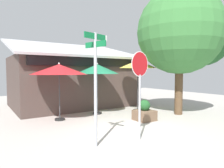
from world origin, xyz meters
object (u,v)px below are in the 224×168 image
sidewalk_planter (144,112)px  shade_tree (184,33)px  street_sign_post (96,79)px  patio_umbrella_forest_green_center (97,69)px  patio_umbrella_crimson_left (59,70)px  stop_sign (140,79)px  patio_umbrella_mustard_right (138,65)px

sidewalk_planter → shade_tree: bearing=-2.1°
street_sign_post → patio_umbrella_forest_green_center: street_sign_post is taller
patio_umbrella_crimson_left → patio_umbrella_forest_green_center: (2.04, 0.24, 0.03)m
street_sign_post → stop_sign: 1.42m
patio_umbrella_crimson_left → patio_umbrella_forest_green_center: size_ratio=0.98×
patio_umbrella_mustard_right → sidewalk_planter: size_ratio=3.10×
stop_sign → sidewalk_planter: bearing=43.7°
stop_sign → patio_umbrella_crimson_left: size_ratio=1.09×
patio_umbrella_crimson_left → patio_umbrella_forest_green_center: 2.05m
stop_sign → patio_umbrella_crimson_left: bearing=107.0°
street_sign_post → sidewalk_planter: bearing=24.9°
stop_sign → patio_umbrella_forest_green_center: size_ratio=1.06×
street_sign_post → sidewalk_planter: 3.94m
patio_umbrella_forest_green_center → stop_sign: bearing=-101.5°
stop_sign → shade_tree: size_ratio=0.44×
patio_umbrella_crimson_left → shade_tree: bearing=-21.4°
shade_tree → sidewalk_planter: shade_tree is taller
patio_umbrella_crimson_left → sidewalk_planter: 4.17m
street_sign_post → shade_tree: size_ratio=0.52×
street_sign_post → patio_umbrella_mustard_right: size_ratio=1.14×
street_sign_post → patio_umbrella_forest_green_center: size_ratio=1.24×
stop_sign → shade_tree: shade_tree is taller
patio_umbrella_mustard_right → shade_tree: shade_tree is taller
shade_tree → stop_sign: bearing=-158.7°
patio_umbrella_crimson_left → shade_tree: (5.58, -2.19, 1.80)m
patio_umbrella_crimson_left → sidewalk_planter: patio_umbrella_crimson_left is taller
street_sign_post → stop_sign: (1.39, -0.29, -0.01)m
street_sign_post → sidewalk_planter: size_ratio=3.53×
patio_umbrella_crimson_left → shade_tree: shade_tree is taller
patio_umbrella_mustard_right → street_sign_post: bearing=-143.1°
patio_umbrella_crimson_left → patio_umbrella_forest_green_center: patio_umbrella_forest_green_center is taller
sidewalk_planter → patio_umbrella_forest_green_center: bearing=114.1°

